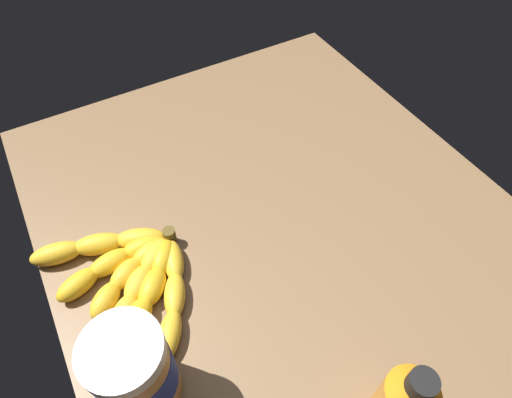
# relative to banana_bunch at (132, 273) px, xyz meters

# --- Properties ---
(ground_plane) EXTENTS (0.91, 0.76, 0.04)m
(ground_plane) POSITION_rel_banana_bunch_xyz_m (-0.01, -0.26, -0.04)
(ground_plane) COLOR brown
(banana_bunch) EXTENTS (0.27, 0.22, 0.04)m
(banana_bunch) POSITION_rel_banana_bunch_xyz_m (0.00, 0.00, 0.00)
(banana_bunch) COLOR gold
(banana_bunch) RESTS_ON ground_plane
(peanut_butter_jar) EXTENTS (0.09, 0.09, 0.15)m
(peanut_butter_jar) POSITION_rel_banana_bunch_xyz_m (-0.17, 0.04, 0.06)
(peanut_butter_jar) COLOR #BF8442
(peanut_butter_jar) RESTS_ON ground_plane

